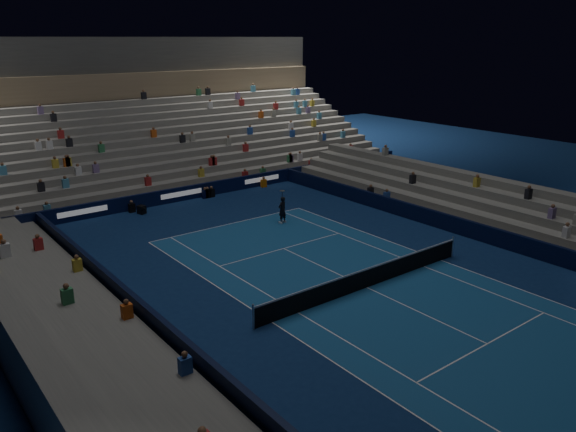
{
  "coord_description": "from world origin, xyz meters",
  "views": [
    {
      "loc": [
        -17.55,
        -16.64,
        11.13
      ],
      "look_at": [
        0.0,
        6.0,
        2.0
      ],
      "focal_mm": 34.96,
      "sensor_mm": 36.0,
      "label": 1
    }
  ],
  "objects": [
    {
      "name": "tennis_player",
      "position": [
        2.7,
        10.07,
        0.85
      ],
      "size": [
        0.69,
        0.51,
        1.71
      ],
      "primitive_type": "imported",
      "rotation": [
        0.0,
        0.0,
        3.32
      ],
      "color": "black",
      "rests_on": "ground"
    },
    {
      "name": "grandstand_main",
      "position": [
        0.0,
        27.9,
        3.38
      ],
      "size": [
        44.0,
        15.2,
        11.2
      ],
      "color": "slate",
      "rests_on": "ground"
    },
    {
      "name": "grandstand_east",
      "position": [
        13.17,
        0.0,
        0.92
      ],
      "size": [
        5.0,
        37.0,
        2.5
      ],
      "color": "slate",
      "rests_on": "ground"
    },
    {
      "name": "court_surface",
      "position": [
        0.0,
        0.0,
        0.01
      ],
      "size": [
        10.97,
        23.77,
        0.01
      ],
      "primitive_type": "cube",
      "color": "navy",
      "rests_on": "ground"
    },
    {
      "name": "tennis_net",
      "position": [
        0.0,
        0.0,
        0.5
      ],
      "size": [
        12.9,
        0.1,
        1.1
      ],
      "color": "#B2B2B7",
      "rests_on": "ground"
    },
    {
      "name": "sponsor_barrier_far",
      "position": [
        0.0,
        18.5,
        0.5
      ],
      "size": [
        44.0,
        0.25,
        1.0
      ],
      "primitive_type": "cube",
      "color": "black",
      "rests_on": "ground"
    },
    {
      "name": "sponsor_barrier_east",
      "position": [
        9.7,
        0.0,
        0.5
      ],
      "size": [
        0.25,
        37.0,
        1.0
      ],
      "primitive_type": "cube",
      "color": "black",
      "rests_on": "ground"
    },
    {
      "name": "broadcast_camera",
      "position": [
        -3.5,
        17.29,
        0.29
      ],
      "size": [
        0.55,
        0.92,
        0.55
      ],
      "color": "black",
      "rests_on": "ground"
    },
    {
      "name": "ground",
      "position": [
        0.0,
        0.0,
        0.0
      ],
      "size": [
        90.0,
        90.0,
        0.0
      ],
      "primitive_type": "plane",
      "color": "#0D224E",
      "rests_on": "ground"
    },
    {
      "name": "sponsor_barrier_west",
      "position": [
        -9.7,
        0.0,
        0.5
      ],
      "size": [
        0.25,
        37.0,
        1.0
      ],
      "primitive_type": "cube",
      "color": "black",
      "rests_on": "ground"
    },
    {
      "name": "grandstand_west",
      "position": [
        -13.17,
        0.0,
        0.92
      ],
      "size": [
        5.0,
        37.0,
        2.5
      ],
      "color": "#63635F",
      "rests_on": "ground"
    }
  ]
}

